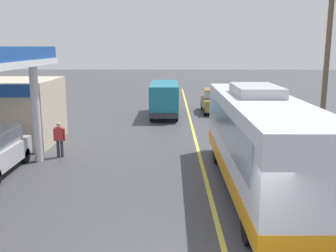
{
  "coord_description": "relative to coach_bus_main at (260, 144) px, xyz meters",
  "views": [
    {
      "loc": [
        -1.37,
        -6.84,
        5.1
      ],
      "look_at": [
        -1.5,
        10.0,
        1.6
      ],
      "focal_mm": 41.02,
      "sensor_mm": 36.0,
      "label": 1
    }
  ],
  "objects": [
    {
      "name": "ground",
      "position": [
        -1.8,
        13.62,
        -1.72
      ],
      "size": [
        120.0,
        120.0,
        0.0
      ],
      "primitive_type": "plane",
      "color": "#424247"
    },
    {
      "name": "lane_divider_stripe",
      "position": [
        -1.8,
        8.62,
        -1.72
      ],
      "size": [
        0.16,
        50.0,
        0.01
      ],
      "primitive_type": "cube",
      "color": "#D8CC4C",
      "rests_on": "ground"
    },
    {
      "name": "coach_bus_main",
      "position": [
        0.0,
        0.0,
        0.0
      ],
      "size": [
        2.6,
        11.04,
        3.69
      ],
      "color": "silver",
      "rests_on": "ground"
    },
    {
      "name": "minibus_opposing_lane",
      "position": [
        -3.65,
        15.08,
        -0.25
      ],
      "size": [
        2.04,
        6.13,
        2.44
      ],
      "color": "teal",
      "rests_on": "ground"
    },
    {
      "name": "pedestrian_by_shop",
      "position": [
        -8.37,
        4.12,
        -0.79
      ],
      "size": [
        0.55,
        0.22,
        1.66
      ],
      "color": "#33333F",
      "rests_on": "ground"
    },
    {
      "name": "car_trailing_behind_bus",
      "position": [
        0.17,
        16.81,
        -0.71
      ],
      "size": [
        1.7,
        4.2,
        1.82
      ],
      "color": "olive",
      "rests_on": "ground"
    },
    {
      "name": "utility_pole_roadside",
      "position": [
        3.98,
        4.64,
        2.72
      ],
      "size": [
        1.8,
        0.24,
        8.52
      ],
      "color": "brown",
      "rests_on": "ground"
    }
  ]
}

